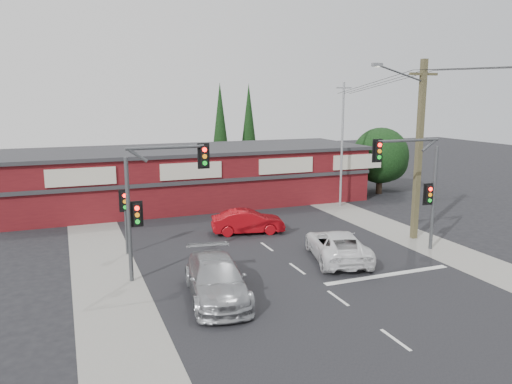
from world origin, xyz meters
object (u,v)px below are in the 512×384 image
object	(u,v)px
white_suv	(337,245)
silver_suv	(216,279)
utility_pole	(417,144)
red_sedan	(248,222)
shop_building	(192,175)

from	to	relation	value
white_suv	silver_suv	world-z (taller)	silver_suv
silver_suv	utility_pole	distance (m)	14.33
red_sedan	white_suv	bearing A→B (deg)	-146.91
white_suv	red_sedan	distance (m)	6.65
white_suv	shop_building	xyz separation A→B (m)	(-3.45, 15.69, 1.40)
silver_suv	utility_pole	world-z (taller)	utility_pole
shop_building	white_suv	bearing A→B (deg)	-77.60
silver_suv	shop_building	world-z (taller)	shop_building
white_suv	silver_suv	distance (m)	7.43
red_sedan	utility_pole	bearing A→B (deg)	-106.75
silver_suv	utility_pole	bearing A→B (deg)	26.06
white_suv	utility_pole	size ratio (longest dim) A/B	0.53
utility_pole	silver_suv	bearing A→B (deg)	-162.15
red_sedan	utility_pole	distance (m)	10.58
shop_building	utility_pole	bearing A→B (deg)	-56.24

